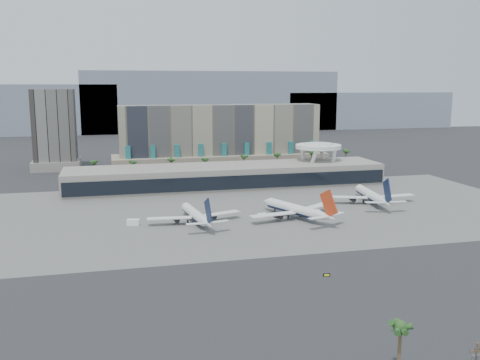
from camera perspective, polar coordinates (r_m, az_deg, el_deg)
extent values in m
plane|color=#232326|center=(186.78, 5.92, -7.01)|extent=(900.00, 900.00, 0.00)
cube|color=#5B5B59|center=(237.40, 1.44, -3.22)|extent=(260.00, 130.00, 0.06)
cube|color=gray|center=(649.44, -3.13, 8.39)|extent=(300.00, 60.00, 70.00)
cube|color=gray|center=(714.72, 12.97, 7.31)|extent=(220.00, 60.00, 45.00)
cube|color=tan|center=(351.67, -2.13, 4.62)|extent=(130.00, 22.00, 42.00)
cube|color=tan|center=(351.64, -2.05, 1.99)|extent=(140.00, 30.00, 10.00)
cube|color=#206E70|center=(334.11, -11.83, 2.04)|extent=(3.00, 2.00, 18.00)
cube|color=#206E70|center=(334.94, -9.26, 2.15)|extent=(3.00, 2.00, 18.00)
cube|color=#206E70|center=(336.44, -6.72, 2.24)|extent=(3.00, 2.00, 18.00)
cube|color=#206E70|center=(338.60, -4.20, 2.34)|extent=(3.00, 2.00, 18.00)
cube|color=#206E70|center=(341.40, -1.71, 2.42)|extent=(3.00, 2.00, 18.00)
cube|color=#206E70|center=(344.83, 0.73, 2.51)|extent=(3.00, 2.00, 18.00)
cube|color=#206E70|center=(348.88, 3.12, 2.58)|extent=(3.00, 2.00, 18.00)
cube|color=#206E70|center=(353.51, 5.45, 2.65)|extent=(3.00, 2.00, 18.00)
cube|color=#206E70|center=(358.71, 7.71, 2.71)|extent=(3.00, 2.00, 18.00)
cube|color=black|center=(370.45, -19.14, 5.12)|extent=(26.00, 26.00, 52.00)
cube|color=gray|center=(372.96, -18.94, 1.60)|extent=(30.00, 30.00, 6.00)
cube|color=gray|center=(288.56, -1.43, 0.39)|extent=(170.00, 32.00, 12.00)
cube|color=black|center=(273.09, -0.70, -0.27)|extent=(168.00, 0.60, 7.00)
cube|color=black|center=(287.42, -1.44, 1.82)|extent=(170.00, 12.00, 2.50)
cylinder|color=white|center=(317.93, 8.95, 2.09)|extent=(6.98, 6.99, 21.89)
cylinder|color=white|center=(313.25, 6.80, 2.03)|extent=(6.98, 6.99, 21.89)
cylinder|color=white|center=(301.50, 7.65, 1.69)|extent=(6.98, 6.99, 21.89)
cylinder|color=white|center=(306.36, 9.86, 1.76)|extent=(6.98, 6.99, 21.89)
cylinder|color=white|center=(308.54, 8.36, 3.55)|extent=(26.00, 26.00, 2.20)
cylinder|color=white|center=(308.40, 8.36, 3.79)|extent=(16.00, 16.00, 1.20)
cylinder|color=brown|center=(316.69, -15.30, 0.91)|extent=(0.70, 0.70, 12.00)
sphere|color=#2A5321|center=(315.86, -15.35, 1.93)|extent=(2.80, 2.80, 2.80)
cylinder|color=brown|center=(316.83, -11.32, 1.08)|extent=(0.70, 0.70, 12.00)
sphere|color=#2A5321|center=(316.00, -11.36, 2.10)|extent=(2.80, 2.80, 2.80)
cylinder|color=brown|center=(318.49, -7.37, 1.24)|extent=(0.70, 0.70, 12.00)
sphere|color=#2A5321|center=(317.67, -7.39, 2.25)|extent=(2.80, 2.80, 2.80)
cylinder|color=brown|center=(321.48, -3.65, 1.38)|extent=(0.70, 0.70, 12.00)
sphere|color=#2A5321|center=(320.66, -3.66, 2.39)|extent=(2.80, 2.80, 2.80)
cylinder|color=brown|center=(326.28, 0.33, 1.54)|extent=(0.70, 0.70, 12.00)
sphere|color=#2A5321|center=(325.47, 0.33, 2.53)|extent=(2.80, 2.80, 2.80)
cylinder|color=brown|center=(332.29, 4.01, 1.67)|extent=(0.70, 0.70, 12.00)
sphere|color=#2A5321|center=(331.50, 4.03, 2.64)|extent=(2.80, 2.80, 2.80)
cylinder|color=brown|center=(339.62, 7.55, 1.79)|extent=(0.70, 0.70, 12.00)
sphere|color=#2A5321|center=(338.85, 7.57, 2.74)|extent=(2.80, 2.80, 2.80)
cylinder|color=brown|center=(348.62, 11.08, 1.90)|extent=(0.70, 0.70, 12.00)
sphere|color=#2A5321|center=(347.86, 11.11, 2.83)|extent=(2.80, 2.80, 2.80)
cube|color=#4C3826|center=(102.97, 23.96, -16.30)|extent=(3.20, 0.22, 0.22)
cylinder|color=slate|center=(102.65, 23.63, -16.98)|extent=(0.56, 0.56, 0.90)
cylinder|color=slate|center=(103.16, 24.04, -16.88)|extent=(0.56, 0.56, 0.90)
cylinder|color=black|center=(102.06, 23.32, -16.34)|extent=(0.12, 0.12, 0.30)
cylinder|color=white|center=(216.79, -4.88, -3.61)|extent=(7.05, 26.63, 3.86)
cylinder|color=#111B38|center=(216.82, -4.87, -3.65)|extent=(6.91, 26.09, 3.79)
cone|color=white|center=(230.96, -5.91, -2.77)|extent=(4.37, 4.79, 3.86)
cone|color=white|center=(200.88, -3.53, -4.62)|extent=(4.90, 9.10, 3.86)
cube|color=white|center=(213.44, -7.55, -4.05)|extent=(17.66, 5.36, 0.34)
cube|color=white|center=(219.09, -2.13, -3.59)|extent=(17.70, 9.32, 0.34)
cylinder|color=black|center=(214.79, -6.82, -4.21)|extent=(2.58, 4.09, 2.13)
cylinder|color=black|center=(218.88, -2.89, -3.87)|extent=(2.58, 4.09, 2.13)
cube|color=#111B38|center=(198.31, -3.42, -3.32)|extent=(1.55, 8.77, 10.17)
cube|color=white|center=(198.66, -4.65, -4.66)|extent=(7.76, 2.26, 0.24)
cube|color=white|center=(201.16, -2.26, -4.45)|extent=(8.01, 4.05, 0.24)
cylinder|color=black|center=(227.05, -5.58, -3.69)|extent=(0.48, 0.48, 1.55)
cylinder|color=black|center=(215.74, -5.58, -4.43)|extent=(0.68, 0.68, 1.55)
cylinder|color=black|center=(217.39, -4.01, -4.30)|extent=(0.68, 0.68, 1.55)
cylinder|color=white|center=(224.47, 5.64, -3.05)|extent=(15.29, 28.42, 4.26)
cylinder|color=#111B38|center=(224.51, 5.64, -3.09)|extent=(14.98, 27.85, 4.18)
cone|color=white|center=(236.69, 2.91, -2.32)|extent=(5.80, 6.08, 4.26)
cone|color=white|center=(211.34, 9.08, -3.88)|extent=(7.67, 10.49, 4.26)
cube|color=white|center=(216.28, 3.53, -3.70)|extent=(19.64, 7.85, 0.37)
cube|color=white|center=(231.77, 7.95, -2.84)|extent=(18.16, 14.50, 0.37)
cylinder|color=black|center=(218.95, 4.07, -3.83)|extent=(3.82, 4.84, 2.34)
cylinder|color=black|center=(230.20, 7.29, -3.19)|extent=(3.82, 4.84, 2.34)
cube|color=#B43314|center=(208.99, 9.44, -2.49)|extent=(4.27, 9.12, 11.22)
cube|color=white|center=(207.15, 8.37, -3.99)|extent=(8.84, 4.47, 0.27)
cube|color=white|center=(213.89, 10.19, -3.60)|extent=(8.51, 6.40, 0.27)
cylinder|color=black|center=(233.40, 3.74, -3.26)|extent=(0.53, 0.53, 1.71)
cylinder|color=black|center=(222.17, 5.16, -3.98)|extent=(0.75, 0.75, 1.71)
cylinder|color=black|center=(226.67, 6.44, -3.71)|extent=(0.75, 0.75, 1.71)
cylinder|color=white|center=(258.46, 13.68, -1.53)|extent=(7.95, 29.59, 4.29)
cylinder|color=#111B38|center=(258.49, 13.68, -1.57)|extent=(7.79, 29.00, 4.21)
cone|color=white|center=(273.95, 12.47, -0.83)|extent=(4.87, 5.33, 4.29)
cone|color=white|center=(241.13, 15.22, -2.36)|extent=(5.48, 10.12, 4.29)
cube|color=white|center=(253.77, 11.25, -1.80)|extent=(19.66, 10.42, 0.38)
cube|color=white|center=(261.91, 16.18, -1.64)|extent=(19.61, 5.88, 0.38)
cylinder|color=black|center=(255.48, 11.89, -1.99)|extent=(2.88, 4.56, 2.36)
cylinder|color=black|center=(261.39, 15.47, -1.87)|extent=(2.88, 4.56, 2.36)
cube|color=#111B38|center=(238.55, 15.43, -1.13)|extent=(1.76, 9.74, 11.30)
cube|color=white|center=(238.30, 14.25, -2.33)|extent=(8.91, 4.54, 0.27)
cube|color=white|center=(241.88, 16.39, -2.24)|extent=(8.62, 2.48, 0.27)
cylinder|color=black|center=(269.57, 12.82, -1.67)|extent=(0.54, 0.54, 1.72)
cylinder|color=black|center=(256.92, 13.01, -2.26)|extent=(0.75, 0.75, 1.72)
cylinder|color=black|center=(259.29, 14.44, -2.21)|extent=(0.75, 0.75, 1.72)
cube|color=white|center=(216.06, -11.31, -4.44)|extent=(5.44, 3.77, 2.42)
cube|color=silver|center=(223.47, 2.35, -3.82)|extent=(4.29, 3.01, 2.01)
cube|color=black|center=(159.41, 9.22, -9.97)|extent=(2.06, 0.55, 0.93)
cube|color=#C9CD18|center=(159.26, 9.24, -9.99)|extent=(1.48, 0.25, 0.56)
cylinder|color=black|center=(159.20, 8.97, -10.06)|extent=(0.11, 0.11, 0.56)
cylinder|color=black|center=(159.75, 9.47, -10.00)|extent=(0.11, 0.11, 0.56)
cylinder|color=brown|center=(110.98, 16.62, -17.04)|extent=(0.70, 0.70, 10.06)
sphere|color=#2A5321|center=(108.94, 16.75, -14.82)|extent=(2.80, 2.80, 2.80)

